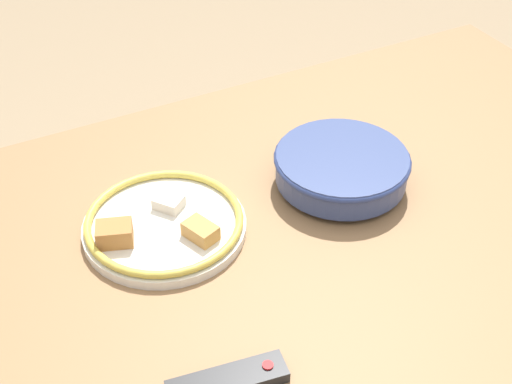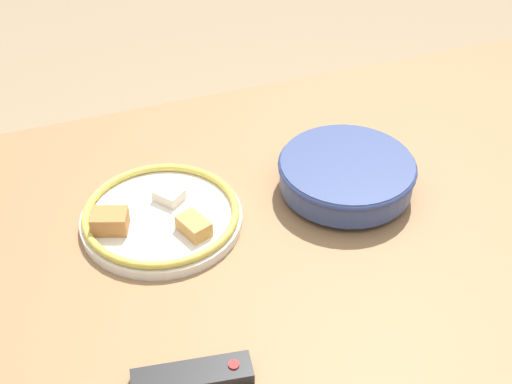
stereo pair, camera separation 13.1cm
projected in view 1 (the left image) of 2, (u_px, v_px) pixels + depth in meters
dining_table at (346, 246)px, 1.36m from camera, size 1.45×1.03×0.76m
noodle_bowl at (341, 167)px, 1.36m from camera, size 0.26×0.26×0.07m
food_plate at (164, 224)px, 1.27m from camera, size 0.29×0.29×0.05m
tv_remote at (228, 381)px, 1.02m from camera, size 0.18×0.07×0.02m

